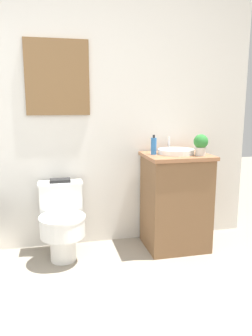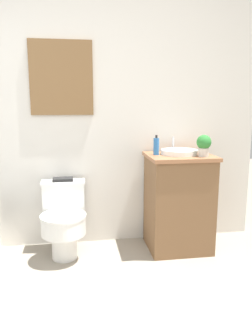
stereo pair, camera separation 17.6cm
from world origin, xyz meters
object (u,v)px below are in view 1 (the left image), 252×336
Objects in this scene: toilet at (62,220)px; sink at (176,151)px; book_on_tank at (60,180)px; potted_plant at (201,144)px; soap_bottle at (154,146)px.

toilet is 1.11m from sink.
sink is 1.00m from book_on_tank.
sink is at bearing 137.81° from potted_plant.
sink is 2.10× the size of soap_bottle.
book_on_tank is (-0.78, 0.10, -0.28)m from soap_bottle.
toilet is 1.29m from potted_plant.
toilet is 1.77× the size of sink.
sink reaches higher than toilet.
potted_plant reaches higher than soap_bottle.
soap_bottle reaches higher than book_on_tank.
toilet is at bearing -178.00° from soap_bottle.
potted_plant reaches higher than toilet.
soap_bottle is at bearing 2.00° from toilet.
potted_plant reaches higher than book_on_tank.
toilet is at bearing -90.00° from book_on_tank.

